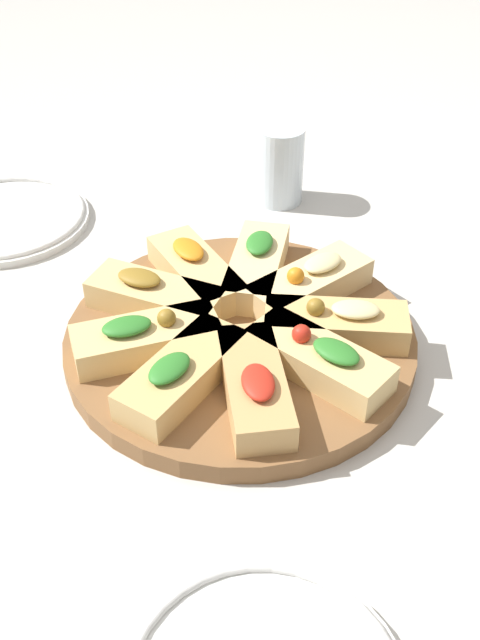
{
  "coord_description": "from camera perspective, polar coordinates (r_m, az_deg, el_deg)",
  "views": [
    {
      "loc": [
        -0.39,
        0.47,
        0.53
      ],
      "look_at": [
        0.0,
        0.0,
        0.04
      ],
      "focal_mm": 42.0,
      "sensor_mm": 36.0,
      "label": 1
    }
  ],
  "objects": [
    {
      "name": "focaccia_slice_7",
      "position": [
        0.78,
        7.35,
        -0.26
      ],
      "size": [
        0.15,
        0.13,
        0.05
      ],
      "color": "tan",
      "rests_on": "serving_board"
    },
    {
      "name": "serving_board",
      "position": [
        0.8,
        0.0,
        -1.53
      ],
      "size": [
        0.37,
        0.37,
        0.02
      ],
      "primitive_type": "cylinder",
      "color": "brown",
      "rests_on": "ground_plane"
    },
    {
      "name": "focaccia_slice_5",
      "position": [
        0.71,
        1.14,
        -4.98
      ],
      "size": [
        0.15,
        0.14,
        0.04
      ],
      "color": "tan",
      "rests_on": "serving_board"
    },
    {
      "name": "focaccia_slice_6",
      "position": [
        0.73,
        5.92,
        -3.09
      ],
      "size": [
        0.15,
        0.06,
        0.05
      ],
      "color": "#DBB775",
      "rests_on": "serving_board"
    },
    {
      "name": "plate_right",
      "position": [
        1.06,
        -17.5,
        7.42
      ],
      "size": [
        0.22,
        0.22,
        0.02
      ],
      "color": "white",
      "rests_on": "ground_plane"
    },
    {
      "name": "focaccia_slice_2",
      "position": [
        0.82,
        -6.51,
        1.81
      ],
      "size": [
        0.16,
        0.09,
        0.04
      ],
      "color": "#DBB775",
      "rests_on": "serving_board"
    },
    {
      "name": "focaccia_slice_4",
      "position": [
        0.72,
        -4.46,
        -4.1
      ],
      "size": [
        0.07,
        0.15,
        0.04
      ],
      "color": "tan",
      "rests_on": "serving_board"
    },
    {
      "name": "focaccia_slice_3",
      "position": [
        0.76,
        -7.18,
        -1.35
      ],
      "size": [
        0.13,
        0.15,
        0.05
      ],
      "color": "#DBB775",
      "rests_on": "serving_board"
    },
    {
      "name": "water_glass",
      "position": [
        1.05,
        3.06,
        11.71
      ],
      "size": [
        0.06,
        0.06,
        0.11
      ],
      "primitive_type": "cylinder",
      "color": "silver",
      "rests_on": "ground_plane"
    },
    {
      "name": "focaccia_slice_1",
      "position": [
        0.85,
        -3.38,
        3.74
      ],
      "size": [
        0.16,
        0.1,
        0.04
      ],
      "color": "#DBB775",
      "rests_on": "serving_board"
    },
    {
      "name": "ground_plane",
      "position": [
        0.81,
        0.0,
        -2.14
      ],
      "size": [
        3.0,
        3.0,
        0.0
      ],
      "primitive_type": "plane",
      "color": "beige"
    },
    {
      "name": "focaccia_slice_0",
      "position": [
        0.86,
        1.28,
        4.18
      ],
      "size": [
        0.12,
        0.16,
        0.04
      ],
      "color": "#E5C689",
      "rests_on": "serving_board"
    },
    {
      "name": "focaccia_slice_8",
      "position": [
        0.83,
        5.34,
        2.81
      ],
      "size": [
        0.08,
        0.16,
        0.05
      ],
      "color": "#E5C689",
      "rests_on": "serving_board"
    }
  ]
}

